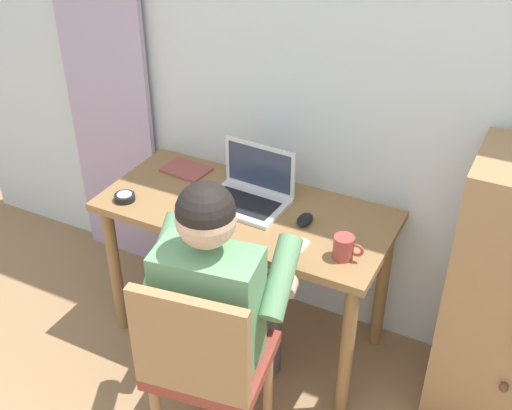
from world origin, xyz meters
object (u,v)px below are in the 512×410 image
desk (246,229)px  person_seated (222,292)px  desk_clock (125,197)px  notebook_pad (186,170)px  chair (205,362)px  coffee_mug (344,247)px  laptop (250,191)px  computer_mouse (305,220)px

desk → person_seated: size_ratio=1.05×
person_seated → desk_clock: bearing=156.3°
notebook_pad → person_seated: bearing=-43.5°
chair → desk_clock: (-0.67, 0.46, 0.25)m
desk → coffee_mug: size_ratio=10.49×
laptop → coffee_mug: laptop is taller
person_seated → laptop: bearing=106.5°
desk → chair: chair is taller
computer_mouse → notebook_pad: (-0.67, 0.14, -0.01)m
person_seated → desk: bearing=107.6°
laptop → notebook_pad: bearing=165.9°
computer_mouse → chair: bearing=-100.0°
chair → notebook_pad: chair is taller
computer_mouse → desk_clock: 0.79m
desk → notebook_pad: notebook_pad is taller
desk → desk_clock: bearing=-159.5°
coffee_mug → desk_clock: bearing=-177.4°
desk → chair: 0.68m
person_seated → laptop: size_ratio=3.40×
person_seated → notebook_pad: person_seated is taller
chair → laptop: 0.78m
desk_clock → coffee_mug: size_ratio=0.75×
person_seated → coffee_mug: person_seated is taller
desk → laptop: (-0.01, 0.06, 0.16)m
desk → desk_clock: size_ratio=13.99×
person_seated → desk_clock: size_ratio=13.36×
chair → coffee_mug: 0.67m
desk → desk_clock: desk_clock is taller
person_seated → chair: bearing=-82.3°
person_seated → notebook_pad: size_ratio=5.73×
person_seated → coffee_mug: 0.49m
desk → laptop: bearing=97.7°
chair → notebook_pad: 1.01m
chair → coffee_mug: bearing=57.8°
desk → person_seated: (0.15, -0.47, 0.06)m
computer_mouse → desk_clock: computer_mouse is taller
coffee_mug → computer_mouse: bearing=146.4°
computer_mouse → coffee_mug: size_ratio=0.83×
computer_mouse → notebook_pad: bearing=166.2°
chair → notebook_pad: bearing=125.4°
person_seated → computer_mouse: person_seated is taller
laptop → computer_mouse: size_ratio=3.53×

